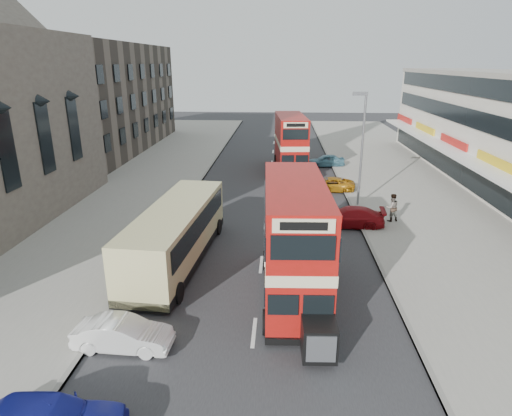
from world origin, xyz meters
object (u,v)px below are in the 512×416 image
at_px(bus_main, 294,241).
at_px(car_right_c, 326,161).
at_px(bus_second, 291,143).
at_px(cyclist, 314,194).
at_px(coach, 176,232).
at_px(car_left_front, 123,334).
at_px(car_right_a, 349,217).
at_px(car_right_b, 330,184).
at_px(street_lamp, 361,141).
at_px(pedestrian_near, 392,207).

relative_size(bus_main, car_right_c, 2.53).
distance_m(bus_second, cyclist, 10.42).
xyz_separation_m(bus_second, coach, (-6.26, -20.80, -1.02)).
distance_m(bus_second, car_left_front, 29.01).
xyz_separation_m(car_right_a, car_right_c, (0.11, 16.76, -0.02)).
distance_m(coach, car_right_b, 16.69).
xyz_separation_m(car_left_front, car_right_a, (10.08, 13.09, 0.05)).
bearing_deg(car_left_front, car_right_b, -22.04).
relative_size(street_lamp, pedestrian_near, 4.36).
relative_size(car_right_b, cyclist, 2.11).
bearing_deg(car_right_c, street_lamp, 0.67).
bearing_deg(cyclist, street_lamp, -9.31).
xyz_separation_m(bus_second, car_right_b, (3.12, -7.04, -2.12)).
bearing_deg(car_right_c, car_right_a, -4.48).
xyz_separation_m(car_right_b, pedestrian_near, (3.22, -7.27, 0.53)).
bearing_deg(street_lamp, bus_main, -110.72).
distance_m(bus_second, car_right_b, 7.99).
distance_m(bus_main, pedestrian_near, 11.84).
bearing_deg(bus_second, bus_main, 84.66).
height_order(street_lamp, car_right_a, street_lamp).
bearing_deg(car_right_b, cyclist, -22.60).
distance_m(street_lamp, car_left_front, 21.00).
bearing_deg(cyclist, car_right_a, -63.04).
relative_size(bus_second, coach, 0.87).
xyz_separation_m(car_right_a, cyclist, (-1.86, 5.00, -0.01)).
height_order(bus_main, coach, bus_main).
relative_size(bus_main, bus_second, 1.00).
bearing_deg(car_right_c, cyclist, -13.61).
distance_m(street_lamp, coach, 15.06).
height_order(car_right_c, cyclist, cyclist).
bearing_deg(pedestrian_near, cyclist, -59.99).
xyz_separation_m(bus_main, pedestrian_near, (6.60, 9.70, -1.59)).
bearing_deg(bus_second, cyclist, 94.63).
bearing_deg(bus_main, cyclist, -100.03).
distance_m(coach, cyclist, 13.37).
relative_size(bus_second, car_left_front, 2.58).
distance_m(bus_main, car_right_a, 9.90).
height_order(car_right_a, car_right_c, car_right_a).
bearing_deg(car_right_a, coach, -54.02).
distance_m(car_right_a, cyclist, 5.34).
distance_m(street_lamp, car_right_b, 5.96).
distance_m(coach, pedestrian_near, 14.19).
xyz_separation_m(street_lamp, car_right_c, (-1.05, 12.62, -4.16)).
relative_size(car_left_front, car_right_b, 0.90).
xyz_separation_m(street_lamp, pedestrian_near, (1.66, -3.37, -3.70)).
bearing_deg(car_right_a, cyclist, -153.97).
bearing_deg(coach, pedestrian_near, 31.71).
xyz_separation_m(street_lamp, cyclist, (-3.02, 0.86, -4.16)).
relative_size(street_lamp, car_right_c, 2.23).
bearing_deg(street_lamp, cyclist, 164.10).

